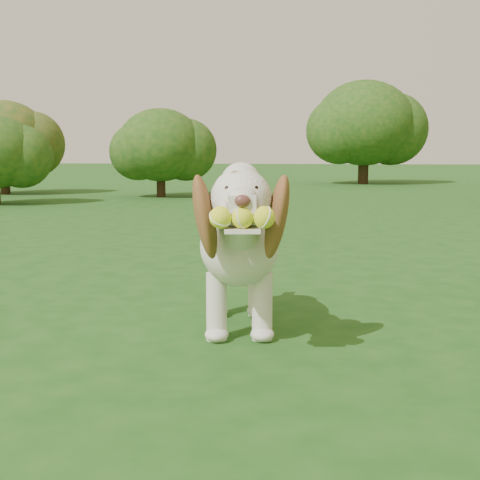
# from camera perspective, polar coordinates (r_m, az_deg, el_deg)

# --- Properties ---
(ground) EXTENTS (80.00, 80.00, 0.00)m
(ground) POSITION_cam_1_polar(r_m,az_deg,el_deg) (3.44, 0.27, -6.28)
(ground) COLOR #194814
(ground) RESTS_ON ground
(dog) EXTENTS (0.53, 1.20, 0.78)m
(dog) POSITION_cam_1_polar(r_m,az_deg,el_deg) (3.01, -0.11, -0.21)
(dog) COLOR silver
(dog) RESTS_ON ground
(shrub_e) EXTENTS (1.72, 1.72, 1.78)m
(shrub_e) POSITION_cam_1_polar(r_m,az_deg,el_deg) (13.59, -19.55, 8.11)
(shrub_e) COLOR #382314
(shrub_e) RESTS_ON ground
(shrub_i) EXTENTS (2.48, 2.48, 2.57)m
(shrub_i) POSITION_cam_1_polar(r_m,az_deg,el_deg) (17.12, 10.57, 9.77)
(shrub_i) COLOR #382314
(shrub_i) RESTS_ON ground
(shrub_b) EXTENTS (1.53, 1.53, 1.58)m
(shrub_b) POSITION_cam_1_polar(r_m,az_deg,el_deg) (12.10, -6.81, 8.05)
(shrub_b) COLOR #382314
(shrub_b) RESTS_ON ground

